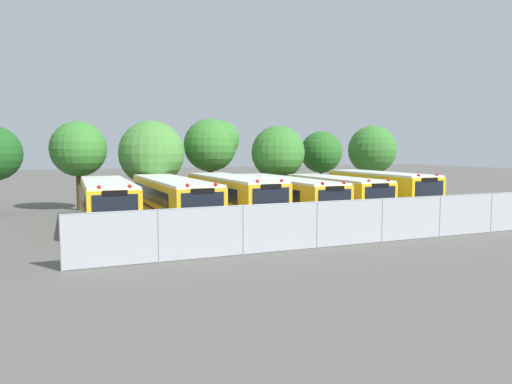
% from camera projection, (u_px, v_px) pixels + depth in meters
% --- Properties ---
extents(ground_plane, '(160.00, 160.00, 0.00)m').
position_uv_depth(ground_plane, '(260.00, 218.00, 28.97)').
color(ground_plane, '#595651').
extents(school_bus_0, '(2.59, 10.35, 2.64)m').
position_uv_depth(school_bus_0, '(107.00, 202.00, 25.29)').
color(school_bus_0, yellow).
rests_on(school_bus_0, ground_plane).
extents(school_bus_1, '(2.72, 11.74, 2.65)m').
position_uv_depth(school_bus_1, '(172.00, 199.00, 26.75)').
color(school_bus_1, yellow).
rests_on(school_bus_1, ground_plane).
extents(school_bus_2, '(2.72, 10.65, 2.72)m').
position_uv_depth(school_bus_2, '(233.00, 196.00, 28.02)').
color(school_bus_2, yellow).
rests_on(school_bus_2, ground_plane).
extents(school_bus_3, '(2.61, 11.69, 2.54)m').
position_uv_depth(school_bus_3, '(284.00, 195.00, 29.61)').
color(school_bus_3, yellow).
rests_on(school_bus_3, ground_plane).
extents(school_bus_4, '(2.62, 9.39, 2.51)m').
position_uv_depth(school_bus_4, '(336.00, 193.00, 30.85)').
color(school_bus_4, yellow).
rests_on(school_bus_4, ground_plane).
extents(school_bus_5, '(2.67, 9.69, 2.75)m').
position_uv_depth(school_bus_5, '(380.00, 190.00, 32.28)').
color(school_bus_5, yellow).
rests_on(school_bus_5, ground_plane).
extents(tree_1, '(3.77, 3.77, 6.09)m').
position_uv_depth(tree_1, '(77.00, 149.00, 32.28)').
color(tree_1, '#4C3823').
rests_on(tree_1, ground_plane).
extents(tree_2, '(4.68, 4.59, 6.19)m').
position_uv_depth(tree_2, '(154.00, 153.00, 33.58)').
color(tree_2, '#4C3823').
rests_on(tree_2, ground_plane).
extents(tree_3, '(4.26, 4.05, 6.52)m').
position_uv_depth(tree_3, '(213.00, 144.00, 36.44)').
color(tree_3, '#4C3823').
rests_on(tree_3, ground_plane).
extents(tree_4, '(4.17, 4.17, 6.01)m').
position_uv_depth(tree_4, '(276.00, 153.00, 37.03)').
color(tree_4, '#4C3823').
rests_on(tree_4, ground_plane).
extents(tree_5, '(3.57, 3.57, 5.72)m').
position_uv_depth(tree_5, '(321.00, 152.00, 40.72)').
color(tree_5, '#4C3823').
rests_on(tree_5, ground_plane).
extents(tree_6, '(4.39, 4.39, 6.32)m').
position_uv_depth(tree_6, '(371.00, 150.00, 43.37)').
color(tree_6, '#4C3823').
rests_on(tree_6, ground_plane).
extents(chainlink_fence, '(23.49, 0.07, 2.00)m').
position_uv_depth(chainlink_fence, '(351.00, 222.00, 20.69)').
color(chainlink_fence, '#9EA0A3').
rests_on(chainlink_fence, ground_plane).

